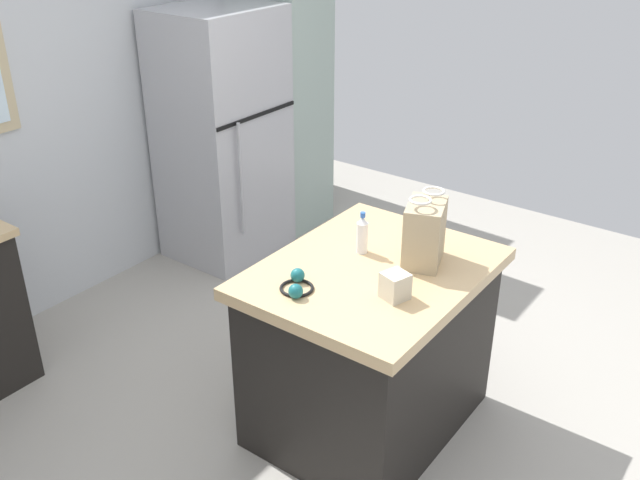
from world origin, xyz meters
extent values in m
plane|color=#ADA89E|center=(0.00, 0.00, 0.00)|extent=(6.18, 6.18, 0.00)
cube|color=silver|center=(0.00, 2.23, 1.27)|extent=(5.15, 0.10, 2.54)
cube|color=black|center=(0.10, -0.06, 0.42)|extent=(1.06, 0.83, 0.84)
cube|color=tan|center=(0.10, -0.06, 0.87)|extent=(1.14, 0.91, 0.06)
cube|color=#B7B7BC|center=(1.10, 1.82, 0.88)|extent=(0.78, 0.65, 1.75)
cube|color=black|center=(1.10, 1.49, 1.09)|extent=(0.77, 0.01, 0.02)
cylinder|color=#B7B7BC|center=(0.88, 1.47, 0.70)|extent=(0.02, 0.02, 0.79)
cube|color=#9EB2A8|center=(1.76, 1.82, 1.13)|extent=(0.50, 0.62, 2.27)
cube|color=tan|center=(0.28, -0.22, 1.04)|extent=(0.29, 0.24, 0.29)
torus|color=white|center=(0.22, -0.22, 1.23)|extent=(0.13, 0.13, 0.01)
torus|color=white|center=(0.34, -0.22, 1.23)|extent=(0.13, 0.13, 0.01)
cube|color=beige|center=(-0.07, -0.28, 0.96)|extent=(0.13, 0.13, 0.12)
cylinder|color=white|center=(0.19, 0.06, 0.97)|extent=(0.05, 0.05, 0.15)
cone|color=white|center=(0.19, 0.06, 1.07)|extent=(0.05, 0.05, 0.03)
cylinder|color=blue|center=(0.19, 0.06, 1.09)|extent=(0.02, 0.02, 0.02)
torus|color=black|center=(-0.26, 0.10, 0.90)|extent=(0.21, 0.21, 0.01)
sphere|color=#19666B|center=(-0.32, 0.06, 0.93)|extent=(0.06, 0.06, 0.06)
sphere|color=#19666B|center=(-0.20, 0.14, 0.93)|extent=(0.06, 0.06, 0.06)
camera|label=1|loc=(-2.32, -1.55, 2.48)|focal=39.89mm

